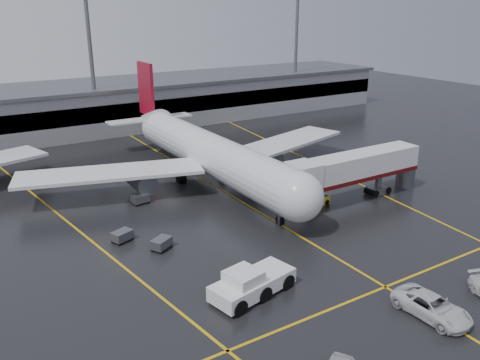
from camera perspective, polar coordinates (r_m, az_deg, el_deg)
ground at (r=59.48m, az=0.61°, el=-2.75°), size 220.00×220.00×0.00m
apron_line_centre at (r=59.48m, az=0.61°, el=-2.75°), size 0.25×90.00×0.02m
apron_line_stop at (r=44.51m, az=16.39°, el=-11.72°), size 60.00×0.25×0.02m
apron_line_left at (r=61.44m, az=-20.64°, el=-3.32°), size 9.99×69.35×0.02m
apron_line_right at (r=77.20m, az=7.90°, el=2.33°), size 7.57×69.64×0.02m
terminal at (r=100.53m, az=-14.43°, el=8.42°), size 122.00×19.00×8.60m
light_mast_mid at (r=92.12m, az=-16.80°, el=13.65°), size 3.00×1.20×25.45m
light_mast_right at (r=112.86m, az=6.48°, el=15.24°), size 3.00×1.20×25.45m
main_airliner at (r=66.03m, az=-3.92°, el=3.34°), size 48.80×45.60×14.10m
jet_bridge at (r=60.86m, az=13.19°, el=1.18°), size 19.90×3.40×6.05m
pushback_tractor at (r=41.16m, az=1.25°, el=-11.88°), size 7.87×4.49×2.65m
belt_loader at (r=59.60m, az=8.77°, el=-2.41°), size 3.47×1.86×2.11m
service_van_a at (r=41.48m, az=21.21°, el=-13.42°), size 3.12×6.25×1.70m
baggage_cart_a at (r=49.17m, az=-9.04°, el=-7.18°), size 2.38×2.13×1.12m
baggage_cart_b at (r=51.48m, az=-13.41°, el=-6.23°), size 2.34×1.95×1.12m
baggage_cart_c at (r=60.56m, az=-11.40°, el=-2.10°), size 2.15×1.54×1.12m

